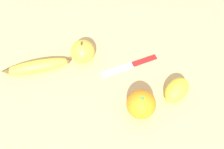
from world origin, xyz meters
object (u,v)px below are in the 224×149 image
Objects in this scene: lemon at (177,90)px; paring_knife at (131,65)px; banana at (36,67)px; apple at (83,51)px; orange at (141,104)px.

lemon is 0.51× the size of paring_knife.
apple reaches higher than banana.
apple is at bearing -80.88° from orange.
orange is (-0.18, 0.28, 0.02)m from banana.
lemon is at bearing 169.95° from orange.
orange is 0.15m from paring_knife.
lemon is (-0.29, 0.30, 0.01)m from banana.
orange reaches higher than paring_knife.
banana is 2.47× the size of orange.
lemon is 0.16m from paring_knife.
orange is at bearing 144.91° from banana.
orange is at bearing 165.98° from paring_knife.
apple reaches higher than lemon.
orange reaches higher than lemon.
lemon reaches higher than banana.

